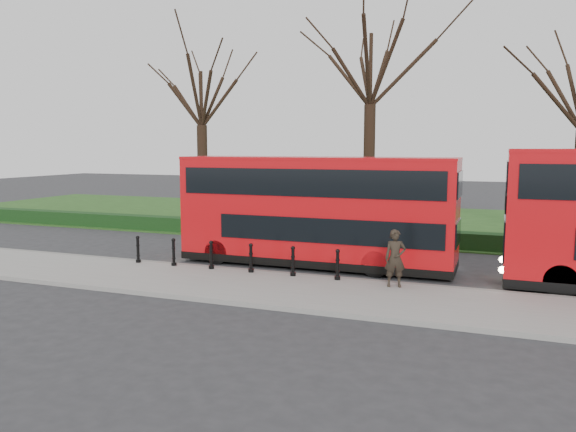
% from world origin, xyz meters
% --- Properties ---
extents(ground, '(120.00, 120.00, 0.00)m').
position_xyz_m(ground, '(0.00, 0.00, 0.00)').
color(ground, '#28282B').
rests_on(ground, ground).
extents(pavement, '(60.00, 4.00, 0.15)m').
position_xyz_m(pavement, '(0.00, -3.00, 0.07)').
color(pavement, gray).
rests_on(pavement, ground).
extents(kerb, '(60.00, 0.25, 0.16)m').
position_xyz_m(kerb, '(0.00, -1.00, 0.07)').
color(kerb, slate).
rests_on(kerb, ground).
extents(grass_verge, '(60.00, 18.00, 0.06)m').
position_xyz_m(grass_verge, '(0.00, 15.00, 0.03)').
color(grass_verge, '#204416').
rests_on(grass_verge, ground).
extents(hedge, '(60.00, 0.90, 0.80)m').
position_xyz_m(hedge, '(0.00, 6.80, 0.40)').
color(hedge, black).
rests_on(hedge, ground).
extents(yellow_line_outer, '(60.00, 0.10, 0.01)m').
position_xyz_m(yellow_line_outer, '(0.00, -0.70, 0.01)').
color(yellow_line_outer, yellow).
rests_on(yellow_line_outer, ground).
extents(yellow_line_inner, '(60.00, 0.10, 0.01)m').
position_xyz_m(yellow_line_inner, '(0.00, -0.50, 0.01)').
color(yellow_line_inner, yellow).
rests_on(yellow_line_inner, ground).
extents(tree_left, '(6.83, 6.83, 10.68)m').
position_xyz_m(tree_left, '(-8.00, 10.00, 7.75)').
color(tree_left, black).
rests_on(tree_left, ground).
extents(tree_mid, '(7.92, 7.92, 12.37)m').
position_xyz_m(tree_mid, '(2.00, 10.00, 9.00)').
color(tree_mid, black).
rests_on(tree_mid, ground).
extents(bollard_row, '(8.18, 0.15, 1.00)m').
position_xyz_m(bollard_row, '(-0.48, -1.35, 0.65)').
color(bollard_row, black).
rests_on(bollard_row, pavement).
extents(bus_lead, '(10.63, 2.44, 4.23)m').
position_xyz_m(bus_lead, '(1.92, 1.16, 2.13)').
color(bus_lead, red).
rests_on(bus_lead, ground).
extents(pedestrian, '(0.78, 0.63, 1.85)m').
position_xyz_m(pedestrian, '(5.52, -1.61, 1.08)').
color(pedestrian, black).
rests_on(pedestrian, pavement).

